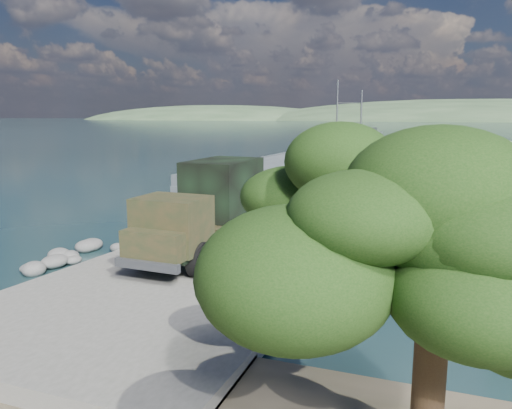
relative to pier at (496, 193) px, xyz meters
name	(u,v)px	position (x,y,z in m)	size (l,w,h in m)	color
ground	(193,281)	(-13.00, -18.77, -1.60)	(1400.00, 1400.00, 0.00)	#193D3C
boat_ramp	(182,283)	(-13.00, -19.77, -1.35)	(10.00, 18.00, 0.50)	slate
shoreline_rocks	(79,262)	(-19.20, -18.27, -1.60)	(3.20, 5.60, 0.90)	#535351
distant_headlands	(483,121)	(37.00, 541.23, -1.60)	(1000.00, 240.00, 48.00)	#334C30
pier	(496,193)	(0.00, 0.00, 0.00)	(6.40, 44.00, 6.10)	#B0AFA5
landing_craft	(318,183)	(-13.49, 5.76, -0.69)	(11.39, 38.00, 11.16)	#474D54
military_truck	(208,209)	(-13.46, -16.30, 0.97)	(3.21, 9.07, 4.16)	black
soldier	(165,249)	(-13.85, -19.50, -0.12)	(0.72, 0.47, 1.97)	#24321B
overhang_tree	(410,230)	(-4.14, -28.00, 3.32)	(6.76, 6.23, 6.14)	#392217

